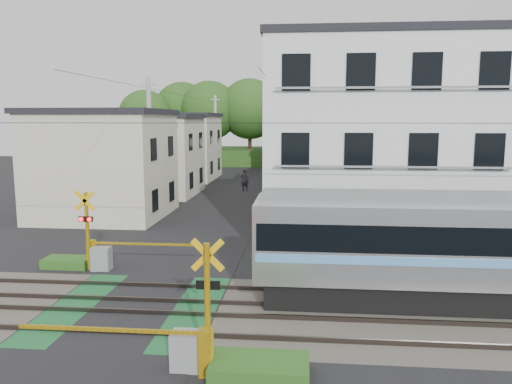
# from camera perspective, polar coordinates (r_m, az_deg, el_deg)

# --- Properties ---
(ground) EXTENTS (120.00, 120.00, 0.00)m
(ground) POSITION_cam_1_polar(r_m,az_deg,el_deg) (16.13, -13.77, -12.68)
(ground) COLOR black
(track_bed) EXTENTS (120.00, 120.00, 0.14)m
(track_bed) POSITION_cam_1_polar(r_m,az_deg,el_deg) (16.12, -13.77, -12.56)
(track_bed) COLOR #47423A
(track_bed) RESTS_ON ground
(crossing_signal_near) EXTENTS (4.74, 0.65, 3.09)m
(crossing_signal_near) POSITION_cam_1_polar(r_m,az_deg,el_deg) (11.94, -7.60, -16.54)
(crossing_signal_near) COLOR yellow
(crossing_signal_near) RESTS_ON ground
(crossing_signal_far) EXTENTS (4.74, 0.65, 3.09)m
(crossing_signal_far) POSITION_cam_1_polar(r_m,az_deg,el_deg) (20.07, -17.44, -6.51)
(crossing_signal_far) COLOR yellow
(crossing_signal_far) RESTS_ON ground
(apartment_block) EXTENTS (10.20, 8.36, 9.30)m
(apartment_block) POSITION_cam_1_polar(r_m,az_deg,el_deg) (23.96, 13.60, 5.55)
(apartment_block) COLOR white
(apartment_block) RESTS_ON ground
(houses_row) EXTENTS (22.07, 31.35, 6.80)m
(houses_row) POSITION_cam_1_polar(r_m,az_deg,el_deg) (40.48, -1.51, 4.82)
(houses_row) COLOR beige
(houses_row) RESTS_ON ground
(tree_hill) EXTENTS (40.00, 12.46, 10.73)m
(tree_hill) POSITION_cam_1_polar(r_m,az_deg,el_deg) (62.84, 0.16, 7.97)
(tree_hill) COLOR #2A511B
(tree_hill) RESTS_ON ground
(catenary) EXTENTS (60.00, 5.04, 7.00)m
(catenary) POSITION_cam_1_polar(r_m,az_deg,el_deg) (14.40, 8.92, 0.15)
(catenary) COLOR #2D2D33
(catenary) RESTS_ON ground
(utility_poles) EXTENTS (7.90, 42.00, 8.00)m
(utility_poles) POSITION_cam_1_polar(r_m,az_deg,el_deg) (37.74, -4.02, 5.82)
(utility_poles) COLOR #A5A5A0
(utility_poles) RESTS_ON ground
(pedestrian) EXTENTS (0.73, 0.54, 1.81)m
(pedestrian) POSITION_cam_1_polar(r_m,az_deg,el_deg) (40.02, -1.30, 1.41)
(pedestrian) COLOR #312B36
(pedestrian) RESTS_ON ground
(weed_patches) EXTENTS (10.25, 8.80, 0.40)m
(weed_patches) POSITION_cam_1_polar(r_m,az_deg,el_deg) (15.52, -7.61, -12.64)
(weed_patches) COLOR #2D5E1E
(weed_patches) RESTS_ON ground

